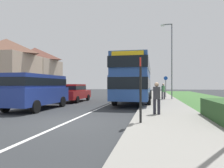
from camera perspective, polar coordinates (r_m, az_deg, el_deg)
name	(u,v)px	position (r m, az deg, el deg)	size (l,w,h in m)	color
ground_plane	(67,122)	(8.58, -12.59, -10.62)	(120.00, 120.00, 0.00)	#2D3033
lane_marking_centre	(109,104)	(16.15, -0.79, -5.71)	(0.14, 60.00, 0.01)	silver
pavement_near_side	(164,107)	(13.80, 14.73, -6.41)	(3.20, 68.00, 0.12)	gray
double_decker_bus	(135,78)	(17.62, 6.56, 1.71)	(2.80, 10.68, 3.70)	#284C93
parked_van_blue	(37,89)	(13.47, -20.62, -1.28)	(2.11, 5.21, 2.18)	navy
parked_car_red	(74,92)	(18.55, -10.80, -2.26)	(1.88, 4.55, 1.60)	#B21E1E
pedestrian_at_stop	(157,97)	(9.91, 12.62, -3.54)	(0.34, 0.34, 1.67)	#23232D
pedestrian_walking_away	(163,91)	(20.34, 14.40, -1.82)	(0.34, 0.34, 1.67)	#23232D
bus_stop_sign	(141,85)	(7.61, 8.15, -0.29)	(0.09, 0.52, 2.60)	black
cycle_route_sign	(166,86)	(23.57, 15.07, -0.50)	(0.44, 0.08, 2.52)	slate
street_lamp_mid	(171,56)	(21.12, 16.41, 7.55)	(1.14, 0.20, 7.69)	slate
house_terrace_far_side	(22,69)	(31.99, -24.27, 3.79)	(6.73, 12.68, 7.54)	#C1A88E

